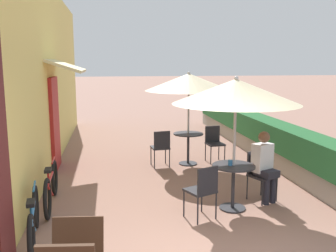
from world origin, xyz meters
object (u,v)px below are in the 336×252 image
Objects in this scene: patio_table_near at (233,179)px; patio_umbrella_near at (236,92)px; coffee_cup_near at (230,163)px; cafe_chair_mid_right at (161,145)px; patio_umbrella_mid at (189,82)px; cafe_chair_mid_left at (214,141)px; patio_table_mid at (188,143)px; bicycle_leaning at (34,221)px; cafe_chair_near_right at (259,171)px; bicycle_second at (51,187)px; cafe_chair_near_left at (203,188)px; seated_patron_near_right at (264,163)px.

patio_table_near is 1.45m from patio_umbrella_near.
patio_table_near is 8.38× the size of coffee_cup_near.
patio_umbrella_mid is at bearing 6.27° from cafe_chair_mid_right.
cafe_chair_mid_left and cafe_chair_mid_right have the same top height.
patio_umbrella_near is 2.94× the size of patio_table_mid.
patio_table_near is 3.15m from bicycle_leaning.
cafe_chair_near_right is 3.63m from bicycle_second.
coffee_cup_near is (0.54, 0.36, 0.28)m from cafe_chair_near_left.
bicycle_leaning is at bearing -128.60° from patio_umbrella_mid.
cafe_chair_mid_left reaches higher than patio_table_mid.
patio_umbrella_near is at bearing -86.84° from patio_table_mid.
seated_patron_near_right is at bearing -72.71° from patio_table_mid.
patio_umbrella_near is 24.62× the size of coffee_cup_near.
cafe_chair_near_right is at bearing 9.47° from bicycle_leaning.
patio_table_mid is (-0.16, 2.84, -1.45)m from patio_umbrella_near.
bicycle_second is (-2.86, -2.25, -0.18)m from patio_table_mid.
patio_umbrella_mid is 1.61m from cafe_chair_mid_left.
patio_umbrella_near reaches higher than patio_table_near.
patio_umbrella_mid is 3.98m from bicycle_second.
patio_umbrella_mid is 2.55× the size of cafe_chair_mid_left.
cafe_chair_near_right is 0.20m from seated_patron_near_right.
cafe_chair_near_left is at bearing -97.95° from patio_table_mid.
seated_patron_near_right is (0.65, 0.25, 0.16)m from patio_table_near.
patio_umbrella_near is (-0.00, 0.00, 1.45)m from patio_table_near.
bicycle_leaning is (-2.44, -0.42, -0.18)m from cafe_chair_near_left.
cafe_chair_near_right is 0.50× the size of bicycle_leaning.
cafe_chair_near_left is 0.49× the size of bicycle_second.
coffee_cup_near is at bearing 9.33° from cafe_chair_near_left.
patio_umbrella_near is at bearing -4.97° from coffee_cup_near.
patio_table_near and patio_table_mid have the same top height.
cafe_chair_mid_left reaches higher than bicycle_second.
cafe_chair_mid_left is (-0.12, 2.75, -0.17)m from seated_patron_near_right.
cafe_chair_near_right and cafe_chair_mid_left have the same top height.
seated_patron_near_right is 3.85m from bicycle_leaning.
bicycle_second is at bearing 168.69° from coffee_cup_near.
cafe_chair_mid_left is at bearing 12.83° from patio_umbrella_mid.
patio_umbrella_near is 2.55× the size of cafe_chair_mid_right.
seated_patron_near_right is at bearing 21.26° from patio_umbrella_near.
patio_umbrella_mid is (-0.76, 2.49, 1.45)m from cafe_chair_near_right.
bicycle_second is (-2.86, -2.25, -1.62)m from patio_umbrella_mid.
cafe_chair_near_right is (0.60, 0.35, -0.01)m from patio_table_near.
cafe_chair_near_right is (0.60, 0.35, -1.45)m from patio_umbrella_near.
seated_patron_near_right is (1.25, 0.61, 0.17)m from cafe_chair_near_left.
seated_patron_near_right is at bearing 19.23° from coffee_cup_near.
cafe_chair_near_left is 3.54m from patio_umbrella_mid.
cafe_chair_mid_left is at bearing 38.85° from bicycle_leaning.
bicycle_second is at bearing -27.98° from cafe_chair_near_right.
patio_table_near is at bearing -86.84° from patio_umbrella_mid.
patio_table_near is 3.19m from patio_umbrella_mid.
cafe_chair_mid_left is (0.53, 3.00, -1.45)m from patio_umbrella_near.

